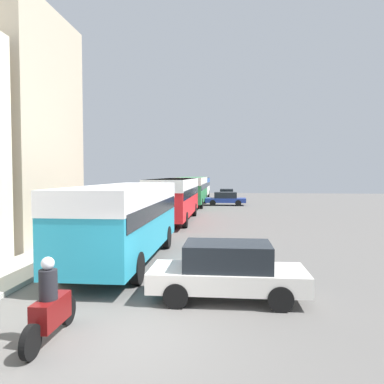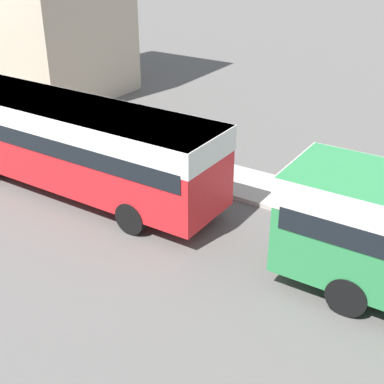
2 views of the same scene
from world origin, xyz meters
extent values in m
cube|color=red|center=(-1.71, 19.20, 1.77)|extent=(2.49, 10.77, 2.54)
cube|color=white|center=(-1.71, 19.20, 2.66)|extent=(2.52, 10.82, 0.76)
cube|color=black|center=(-1.71, 19.20, 2.09)|extent=(2.54, 10.34, 0.56)
cylinder|color=black|center=(-2.85, 22.54, 0.50)|extent=(0.28, 1.00, 1.00)
cylinder|color=black|center=(-0.56, 22.54, 0.50)|extent=(0.28, 1.00, 1.00)
cylinder|color=black|center=(-2.85, 15.86, 0.50)|extent=(0.28, 1.00, 1.00)
cylinder|color=black|center=(-2.78, 28.99, 0.50)|extent=(0.28, 1.00, 1.00)
cylinder|color=black|center=(-0.46, 28.99, 0.50)|extent=(0.28, 1.00, 1.00)
cylinder|color=#232838|center=(-5.28, 12.75, 0.59)|extent=(0.34, 0.34, 0.89)
cylinder|color=#33477F|center=(-5.28, 12.75, 1.41)|extent=(0.42, 0.42, 0.74)
sphere|color=tan|center=(-5.28, 12.75, 1.90)|extent=(0.24, 0.24, 0.24)
camera|label=1|loc=(2.06, -7.31, 3.36)|focal=35.00mm
camera|label=2|loc=(9.79, 31.34, 8.30)|focal=50.00mm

